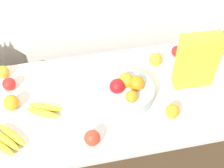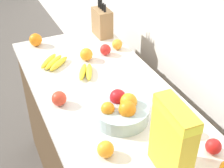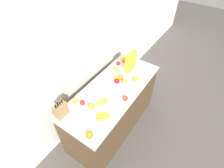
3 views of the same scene
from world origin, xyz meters
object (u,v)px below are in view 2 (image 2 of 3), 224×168
object	(u,v)px
cereal_box	(172,139)
orange_back_center	(36,40)
orange_front_right	(86,54)
orange_front_left	(117,44)
apple_leftmost	(105,50)
banana_bunch_left	(54,62)
fruit_bowl	(121,110)
orange_by_cereal	(184,127)
apple_rightmost	(59,98)
knife_block	(102,22)
orange_near_bowl	(106,149)
apple_front	(213,146)
banana_bunch_right	(86,72)

from	to	relation	value
cereal_box	orange_back_center	xyz separation A→B (m)	(-1.29, -0.22, -0.13)
orange_front_right	orange_front_left	distance (m)	0.24
orange_front_left	apple_leftmost	bearing A→B (deg)	-71.08
banana_bunch_left	orange_front_left	world-z (taller)	orange_front_left
fruit_bowl	apple_leftmost	xyz separation A→B (m)	(-0.61, 0.19, -0.01)
orange_front_left	orange_front_right	bearing A→B (deg)	-78.15
orange_front_left	orange_back_center	bearing A→B (deg)	-120.15
banana_bunch_left	orange_front_right	world-z (taller)	orange_front_right
orange_back_center	cereal_box	bearing A→B (deg)	9.75
orange_back_center	orange_by_cereal	size ratio (longest dim) A/B	1.12
cereal_box	orange_back_center	bearing A→B (deg)	-167.27
cereal_box	apple_rightmost	size ratio (longest dim) A/B	4.26
apple_rightmost	apple_leftmost	distance (m)	0.57
knife_block	apple_rightmost	xyz separation A→B (m)	(0.66, -0.52, -0.06)
fruit_bowl	apple_rightmost	size ratio (longest dim) A/B	3.52
banana_bunch_left	apple_leftmost	xyz separation A→B (m)	(0.01, 0.34, 0.02)
orange_near_bowl	orange_front_left	size ratio (longest dim) A/B	1.03
cereal_box	apple_front	xyz separation A→B (m)	(-0.00, 0.23, -0.14)
banana_bunch_right	orange_by_cereal	bearing A→B (deg)	19.01
orange_front_left	orange_by_cereal	bearing A→B (deg)	-5.12
knife_block	fruit_bowl	world-z (taller)	knife_block
knife_block	apple_leftmost	size ratio (longest dim) A/B	4.28
apple_rightmost	orange_by_cereal	world-z (taller)	same
cereal_box	orange_near_bowl	xyz separation A→B (m)	(-0.18, -0.19, -0.14)
fruit_bowl	apple_front	xyz separation A→B (m)	(0.36, 0.25, -0.01)
orange_front_right	apple_leftmost	bearing A→B (deg)	96.36
banana_bunch_left	banana_bunch_right	distance (m)	0.23
cereal_box	fruit_bowl	distance (m)	0.39
fruit_bowl	orange_by_cereal	distance (m)	0.30
knife_block	fruit_bowl	xyz separation A→B (m)	(0.89, -0.28, -0.05)
banana_bunch_left	apple_rightmost	distance (m)	0.41
knife_block	banana_bunch_left	xyz separation A→B (m)	(0.26, -0.44, -0.08)
knife_block	fruit_bowl	size ratio (longest dim) A/B	1.13
apple_rightmost	orange_front_right	xyz separation A→B (m)	(-0.37, 0.29, 0.00)
orange_back_center	orange_front_left	xyz separation A→B (m)	(0.28, 0.48, -0.01)
apple_rightmost	orange_near_bowl	world-z (taller)	apple_rightmost
apple_rightmost	apple_leftmost	size ratio (longest dim) A/B	1.07
orange_by_cereal	orange_front_left	xyz separation A→B (m)	(-0.86, 0.08, -0.00)
apple_leftmost	orange_front_right	xyz separation A→B (m)	(0.02, -0.14, 0.00)
apple_leftmost	orange_near_bowl	size ratio (longest dim) A/B	0.99
apple_front	orange_back_center	xyz separation A→B (m)	(-1.29, -0.45, 0.01)
apple_leftmost	fruit_bowl	bearing A→B (deg)	-16.89
orange_by_cereal	apple_rightmost	bearing A→B (deg)	-134.38
knife_block	orange_front_right	world-z (taller)	knife_block
fruit_bowl	apple_rightmost	distance (m)	0.33
orange_front_left	knife_block	bearing A→B (deg)	-178.80
fruit_bowl	apple_leftmost	world-z (taller)	fruit_bowl
knife_block	orange_front_right	xyz separation A→B (m)	(0.29, -0.23, -0.06)
banana_bunch_left	fruit_bowl	bearing A→B (deg)	14.04
banana_bunch_left	orange_front_right	size ratio (longest dim) A/B	2.61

